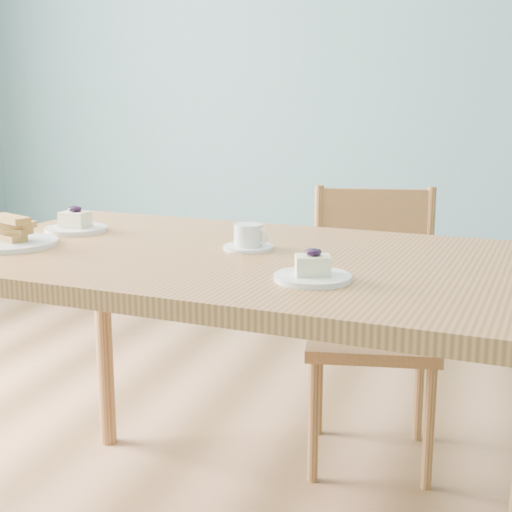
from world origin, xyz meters
TOP-DOWN VIEW (x-y plane):
  - room at (0.00, 0.00)m, footprint 5.01×5.01m
  - dining_table at (0.18, -0.13)m, footprint 1.58×1.00m
  - dining_chair at (0.41, 0.50)m, footprint 0.47×0.46m
  - cheesecake_plate_near at (0.41, -0.34)m, footprint 0.16×0.16m
  - cheesecake_plate_far at (-0.37, 0.01)m, footprint 0.17×0.17m
  - coffee_cup at (0.18, -0.08)m, footprint 0.13×0.13m
  - biscotti_plate at (-0.42, -0.22)m, footprint 0.24×0.24m

SIDE VIEW (x-z plane):
  - dining_chair at x=0.41m, z-range 0.01..0.91m
  - dining_table at x=0.18m, z-range 0.32..1.13m
  - cheesecake_plate_near at x=0.41m, z-range 0.79..0.86m
  - cheesecake_plate_far at x=-0.37m, z-range 0.79..0.86m
  - biscotti_plate at x=-0.42m, z-range 0.79..0.87m
  - coffee_cup at x=0.18m, z-range 0.80..0.87m
  - room at x=0.00m, z-range -0.01..2.71m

